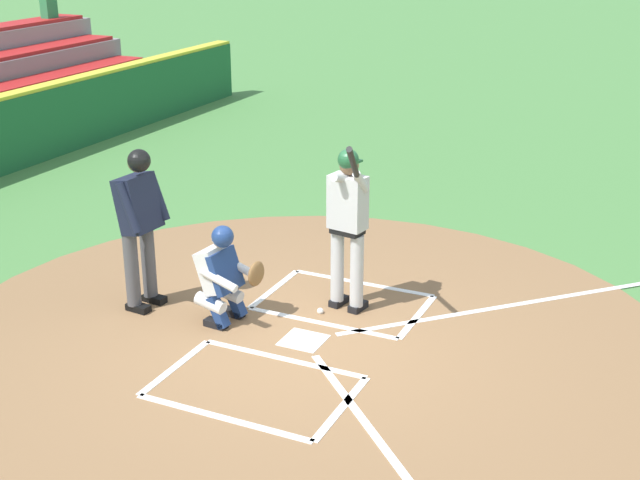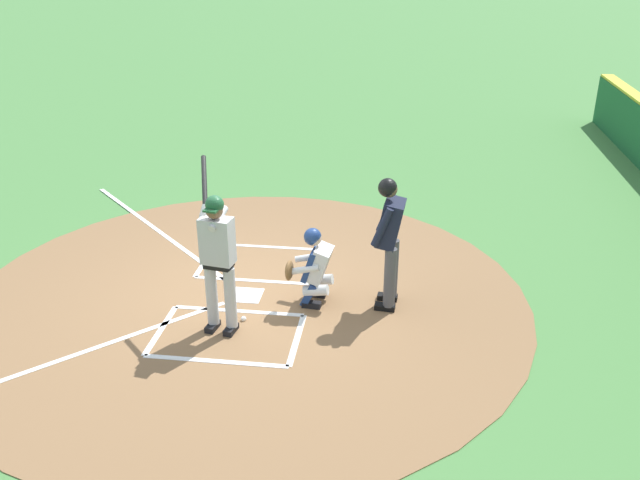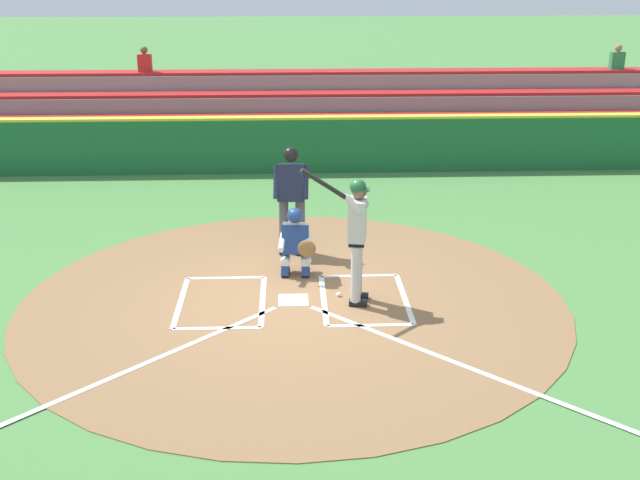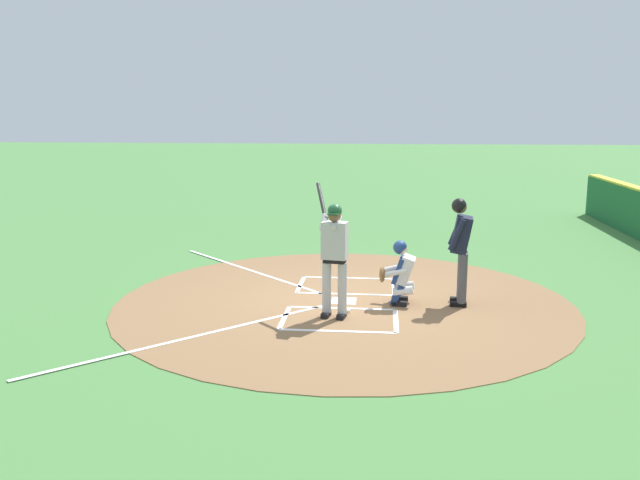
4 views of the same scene
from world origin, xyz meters
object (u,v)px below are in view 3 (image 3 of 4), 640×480
(catcher, at_px, (296,241))
(plate_umpire, at_px, (291,193))
(baseball, at_px, (339,295))
(batter, at_px, (357,232))

(catcher, bearing_deg, plate_umpire, -86.75)
(catcher, distance_m, plate_umpire, 1.13)
(catcher, relative_size, baseball, 15.27)
(batter, relative_size, plate_umpire, 1.14)
(batter, height_order, catcher, batter)
(batter, height_order, baseball, batter)
(catcher, bearing_deg, baseball, 125.48)
(baseball, bearing_deg, plate_umpire, -70.29)
(batter, xyz_separation_m, catcher, (0.85, -1.09, -0.51))
(batter, relative_size, catcher, 1.88)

